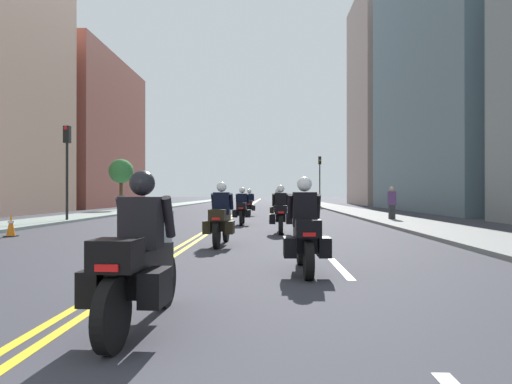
{
  "coord_description": "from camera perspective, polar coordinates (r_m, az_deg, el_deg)",
  "views": [
    {
      "loc": [
        2.18,
        -0.24,
        1.36
      ],
      "look_at": [
        1.64,
        18.52,
        1.42
      ],
      "focal_mm": 31.58,
      "sensor_mm": 36.0,
      "label": 1
    }
  ],
  "objects": [
    {
      "name": "building_right_2",
      "position": [
        58.29,
        16.16,
        11.09
      ],
      "size": [
        7.4,
        13.08,
        25.5
      ],
      "color": "#AF9890",
      "rests_on": "ground"
    },
    {
      "name": "motorcycle_6",
      "position": [
        27.38,
        -0.87,
        -1.66
      ],
      "size": [
        0.76,
        2.19,
        1.62
      ],
      "rotation": [
        0.0,
        0.0,
        -0.0
      ],
      "color": "black",
      "rests_on": "ground"
    },
    {
      "name": "traffic_light_far",
      "position": [
        46.18,
        8.08,
        2.48
      ],
      "size": [
        0.28,
        0.38,
        5.12
      ],
      "color": "black",
      "rests_on": "ground"
    },
    {
      "name": "motorcycle_3",
      "position": [
        15.35,
        3.14,
        -2.81
      ],
      "size": [
        0.77,
        2.11,
        1.65
      ],
      "rotation": [
        0.0,
        0.0,
        -0.01
      ],
      "color": "black",
      "rests_on": "ground"
    },
    {
      "name": "motorcycle_0",
      "position": [
        4.68,
        -14.65,
        -8.81
      ],
      "size": [
        0.78,
        2.21,
        1.6
      ],
      "rotation": [
        0.0,
        0.0,
        -0.05
      ],
      "color": "black",
      "rests_on": "ground"
    },
    {
      "name": "traffic_cone_0",
      "position": [
        16.14,
        -28.62,
        -3.71
      ],
      "size": [
        0.33,
        0.33,
        0.73
      ],
      "color": "black",
      "rests_on": "ground"
    },
    {
      "name": "ground_plane",
      "position": [
        48.31,
        -0.94,
        -1.8
      ],
      "size": [
        264.0,
        264.0,
        0.0
      ],
      "primitive_type": "plane",
      "color": "#33333B"
    },
    {
      "name": "sidewalk_right",
      "position": [
        48.66,
        8.97,
        -1.71
      ],
      "size": [
        2.86,
        144.0,
        0.12
      ],
      "primitive_type": "cube",
      "color": "gray",
      "rests_on": "ground"
    },
    {
      "name": "building_right_1",
      "position": [
        40.05,
        23.84,
        16.42
      ],
      "size": [
        7.75,
        21.51,
        25.58
      ],
      "color": "slate",
      "rests_on": "ground"
    },
    {
      "name": "traffic_light_near",
      "position": [
        23.06,
        -22.83,
        4.31
      ],
      "size": [
        0.28,
        0.38,
        4.54
      ],
      "color": "black",
      "rests_on": "ground"
    },
    {
      "name": "motorcycle_1",
      "position": [
        7.76,
        6.23,
        -5.42
      ],
      "size": [
        0.76,
        2.09,
        1.65
      ],
      "rotation": [
        0.0,
        0.0,
        0.01
      ],
      "color": "black",
      "rests_on": "ground"
    },
    {
      "name": "motorcycle_5",
      "position": [
        23.45,
        2.75,
        -1.93
      ],
      "size": [
        0.78,
        2.15,
        1.6
      ],
      "rotation": [
        0.0,
        0.0,
        -0.05
      ],
      "color": "black",
      "rests_on": "ground"
    },
    {
      "name": "sidewalk_left",
      "position": [
        49.4,
        -10.7,
        -1.69
      ],
      "size": [
        2.86,
        144.0,
        0.12
      ],
      "primitive_type": "cube",
      "color": "gray",
      "rests_on": "ground"
    },
    {
      "name": "lane_dashes_white",
      "position": [
        29.3,
        4.19,
        -2.84
      ],
      "size": [
        0.14,
        56.4,
        0.01
      ],
      "color": "silver",
      "rests_on": "ground"
    },
    {
      "name": "pedestrian_0",
      "position": [
        22.71,
        16.83,
        -1.41
      ],
      "size": [
        0.37,
        0.23,
        1.69
      ],
      "rotation": [
        0.0,
        0.0,
        0.04
      ],
      "color": "#2A2B30",
      "rests_on": "ground"
    },
    {
      "name": "centreline_yellow_outer",
      "position": [
        48.31,
        -0.79,
        -1.79
      ],
      "size": [
        0.12,
        132.0,
        0.01
      ],
      "primitive_type": "cube",
      "color": "yellow",
      "rests_on": "ground"
    },
    {
      "name": "motorcycle_4",
      "position": [
        19.51,
        -1.78,
        -2.22
      ],
      "size": [
        0.76,
        2.27,
        1.63
      ],
      "rotation": [
        0.0,
        0.0,
        -0.0
      ],
      "color": "black",
      "rests_on": "ground"
    },
    {
      "name": "motorcycle_2",
      "position": [
        11.74,
        -4.46,
        -3.53
      ],
      "size": [
        0.78,
        2.27,
        1.66
      ],
      "rotation": [
        0.0,
        0.0,
        -0.05
      ],
      "color": "black",
      "rests_on": "ground"
    },
    {
      "name": "street_tree_0",
      "position": [
        35.15,
        -16.72,
        2.48
      ],
      "size": [
        1.8,
        1.8,
        3.93
      ],
      "color": "#4C3721",
      "rests_on": "ground"
    },
    {
      "name": "building_left_2",
      "position": [
        49.71,
        -21.64,
        6.92
      ],
      "size": [
        9.02,
        17.66,
        14.99
      ],
      "color": "brown",
      "rests_on": "ground"
    },
    {
      "name": "centreline_yellow_inner",
      "position": [
        48.32,
        -1.08,
        -1.79
      ],
      "size": [
        0.12,
        132.0,
        0.01
      ],
      "primitive_type": "cube",
      "color": "yellow",
      "rests_on": "ground"
    }
  ]
}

